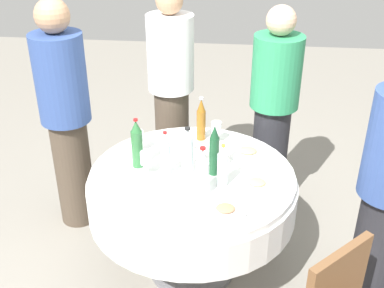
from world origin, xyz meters
TOP-DOWN VIEW (x-y plane):
  - ground_plane at (0.00, 0.00)m, footprint 10.00×10.00m
  - dining_table at (0.00, 0.00)m, footprint 1.25×1.25m
  - bottle_amber_mid at (0.01, 0.44)m, footprint 0.06×0.06m
  - bottle_dark_green_west at (0.13, 0.01)m, footprint 0.06×0.06m
  - bottle_clear_far at (-0.15, -0.04)m, footprint 0.06×0.06m
  - bottle_clear_near at (-0.03, 0.03)m, footprint 0.07×0.07m
  - bottle_green_left at (-0.33, 0.05)m, footprint 0.07×0.07m
  - bottle_clear_right at (0.08, -0.21)m, footprint 0.07×0.07m
  - bottle_clear_front at (0.18, -0.11)m, footprint 0.06×0.06m
  - wine_glass_near at (-0.26, -0.04)m, footprint 0.07×0.07m
  - wine_glass_left at (0.12, 0.40)m, footprint 0.07×0.07m
  - wine_glass_right at (-0.09, 0.20)m, footprint 0.07×0.07m
  - wine_glass_front at (-0.36, 0.23)m, footprint 0.06×0.06m
  - plate_east at (0.21, -0.36)m, footprint 0.22×0.22m
  - plate_inner at (0.32, 0.27)m, footprint 0.25×0.25m
  - plate_south at (0.38, -0.09)m, footprint 0.22×0.22m
  - knife_west at (-0.32, -0.30)m, footprint 0.12×0.15m
  - spoon_far at (-0.11, -0.20)m, footprint 0.09×0.17m
  - person_mid at (-0.91, 0.45)m, footprint 0.34×0.34m
  - person_far at (0.50, 0.74)m, footprint 0.34×0.34m
  - person_near at (-0.25, 0.90)m, footprint 0.34×0.34m

SIDE VIEW (x-z plane):
  - ground_plane at x=0.00m, z-range 0.00..0.00m
  - dining_table at x=0.00m, z-range 0.22..0.96m
  - knife_west at x=-0.32m, z-range 0.74..0.74m
  - spoon_far at x=-0.11m, z-range 0.74..0.74m
  - plate_east at x=0.21m, z-range 0.73..0.77m
  - plate_south at x=0.38m, z-range 0.73..0.77m
  - plate_inner at x=0.32m, z-range 0.73..0.77m
  - person_far at x=0.50m, z-range 0.03..1.60m
  - wine_glass_near at x=-0.26m, z-range 0.77..0.92m
  - wine_glass_left at x=0.12m, z-range 0.77..0.92m
  - wine_glass_front at x=-0.36m, z-range 0.77..0.92m
  - wine_glass_right at x=-0.09m, z-range 0.77..0.93m
  - person_near at x=-0.25m, z-range 0.04..1.68m
  - bottle_clear_front at x=0.18m, z-range 0.73..1.00m
  - person_mid at x=-0.91m, z-range 0.04..1.69m
  - bottle_clear_far at x=-0.15m, z-range 0.73..1.02m
  - bottle_clear_near at x=-0.03m, z-range 0.73..1.02m
  - bottle_clear_right at x=0.08m, z-range 0.73..1.03m
  - bottle_amber_mid at x=0.01m, z-range 0.73..1.03m
  - bottle_green_left at x=-0.33m, z-range 0.73..1.05m
  - bottle_dark_green_west at x=0.13m, z-range 0.73..1.06m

